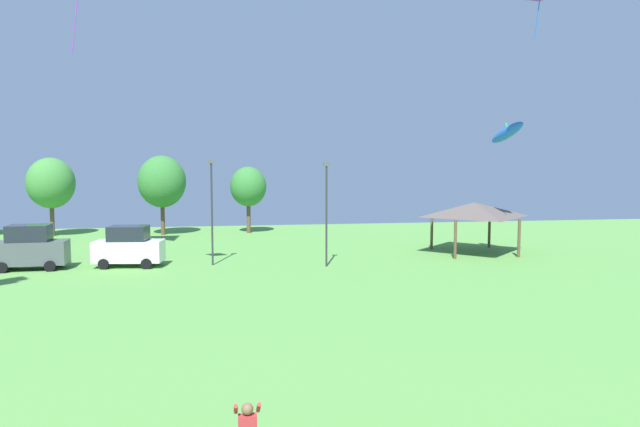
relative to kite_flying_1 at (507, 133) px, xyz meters
The scene contains 9 objects.
kite_flying_1 is the anchor object (origin of this frame).
parked_car_leftmost 30.84m from the kite_flying_1, behind, with size 4.27×2.11×2.69m.
parked_car_second_from_left 25.39m from the kite_flying_1, behind, with size 4.26×2.33×2.52m.
park_pavilion 5.85m from the kite_flying_1, 118.14° to the left, with size 5.87×5.77×3.60m.
light_post_0 13.32m from the kite_flying_1, behind, with size 0.36×0.20×6.39m.
light_post_1 19.86m from the kite_flying_1, behind, with size 0.36×0.20×6.58m.
treeline_tree_1 37.74m from the kite_flying_1, 153.19° to the left, with size 4.00×4.00×6.84m.
treeline_tree_2 29.36m from the kite_flying_1, 145.77° to the left, with size 4.17×4.17×7.03m.
treeline_tree_3 23.72m from the kite_flying_1, 134.96° to the left, with size 3.27×3.27×6.04m.
Camera 1 is at (-3.33, 1.66, 6.32)m, focal length 32.00 mm.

